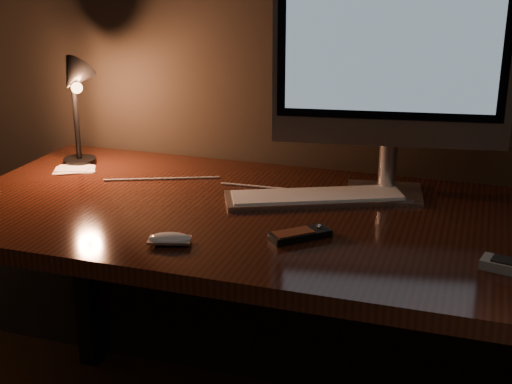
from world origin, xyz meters
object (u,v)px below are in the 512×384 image
(desk, at_px, (285,252))
(media_remote, at_px, (300,234))
(keyboard, at_px, (317,197))
(mouse, at_px, (170,240))
(desk_lamp, at_px, (75,92))
(monitor, at_px, (393,54))

(desk, height_order, media_remote, media_remote)
(desk, relative_size, keyboard, 3.55)
(media_remote, bearing_deg, mouse, 161.98)
(desk_lamp, bearing_deg, media_remote, -33.26)
(monitor, xyz_separation_m, keyboard, (-0.15, -0.09, -0.35))
(monitor, relative_size, mouse, 6.62)
(monitor, bearing_deg, desk_lamp, 172.10)
(monitor, bearing_deg, desk, -157.81)
(desk_lamp, bearing_deg, mouse, -52.13)
(keyboard, relative_size, desk_lamp, 1.42)
(keyboard, relative_size, media_remote, 3.43)
(mouse, bearing_deg, desk_lamp, 121.57)
(desk, relative_size, desk_lamp, 5.04)
(mouse, distance_m, media_remote, 0.28)
(mouse, height_order, desk_lamp, desk_lamp)
(keyboard, bearing_deg, desk, -170.03)
(monitor, distance_m, media_remote, 0.50)
(media_remote, bearing_deg, desk_lamp, 113.97)
(media_remote, relative_size, desk_lamp, 0.41)
(desk, distance_m, mouse, 0.38)
(mouse, relative_size, media_remote, 0.69)
(desk, distance_m, media_remote, 0.26)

